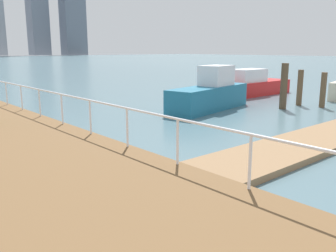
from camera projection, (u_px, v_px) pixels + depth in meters
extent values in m
plane|color=slate|center=(67.00, 105.00, 19.50)|extent=(300.00, 300.00, 0.00)
cube|color=#93704C|center=(306.00, 143.00, 11.32)|extent=(10.90, 2.00, 0.18)
cylinder|color=white|center=(250.00, 162.00, 6.70)|extent=(0.06, 0.06, 1.05)
cylinder|color=white|center=(178.00, 142.00, 8.18)|extent=(0.06, 0.06, 1.05)
cylinder|color=white|center=(127.00, 128.00, 9.66)|extent=(0.06, 0.06, 1.05)
cylinder|color=white|center=(90.00, 117.00, 11.13)|extent=(0.06, 0.06, 1.05)
cylinder|color=white|center=(62.00, 109.00, 12.61)|extent=(0.06, 0.06, 1.05)
cylinder|color=white|center=(40.00, 103.00, 14.08)|extent=(0.06, 0.06, 1.05)
cylinder|color=white|center=(22.00, 98.00, 15.56)|extent=(0.06, 0.06, 1.05)
cylinder|color=white|center=(7.00, 94.00, 17.04)|extent=(0.06, 0.06, 1.05)
cylinder|color=white|center=(107.00, 104.00, 10.28)|extent=(0.06, 29.95, 0.06)
cylinder|color=brown|center=(323.00, 90.00, 18.67)|extent=(0.29, 0.29, 1.82)
cylinder|color=brown|center=(284.00, 86.00, 18.14)|extent=(0.35, 0.35, 2.30)
cylinder|color=brown|center=(300.00, 88.00, 19.39)|extent=(0.29, 0.29, 1.91)
cube|color=#1E6B8C|center=(209.00, 98.00, 17.99)|extent=(5.67, 2.60, 1.17)
cube|color=white|center=(216.00, 75.00, 18.29)|extent=(1.98, 1.53, 1.00)
cube|color=red|center=(255.00, 88.00, 24.03)|extent=(5.89, 1.82, 0.90)
cube|color=white|center=(248.00, 75.00, 23.26)|extent=(2.53, 1.40, 0.83)
cube|color=slate|center=(73.00, 22.00, 181.60)|extent=(11.75, 7.63, 32.36)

